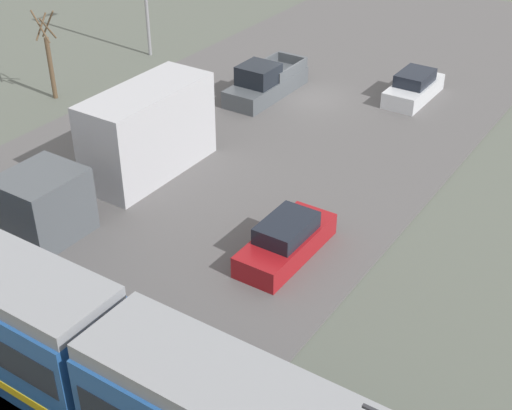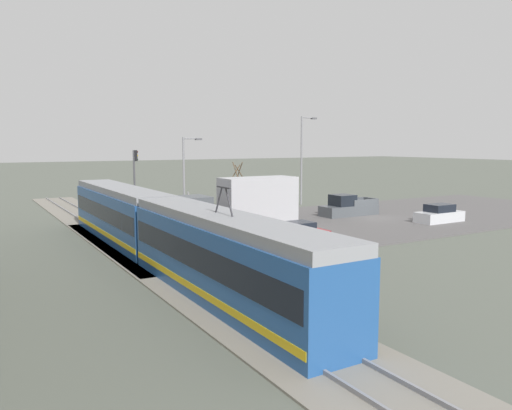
% 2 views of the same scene
% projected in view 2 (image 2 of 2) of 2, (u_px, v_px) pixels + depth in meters
% --- Properties ---
extents(ground_plane, '(320.00, 320.00, 0.00)m').
position_uv_depth(ground_plane, '(372.00, 218.00, 43.31)').
color(ground_plane, '#565B51').
extents(road_surface, '(18.36, 47.10, 0.08)m').
position_uv_depth(road_surface, '(372.00, 218.00, 43.31)').
color(road_surface, '#565454').
rests_on(road_surface, ground).
extents(rail_bed, '(61.98, 4.40, 0.22)m').
position_uv_depth(rail_bed, '(128.00, 243.00, 32.46)').
color(rail_bed, gray).
rests_on(rail_bed, ground).
extents(light_rail_tram, '(30.36, 2.62, 4.65)m').
position_uv_depth(light_rail_tram, '(160.00, 230.00, 26.97)').
color(light_rail_tram, '#235193').
rests_on(light_rail_tram, ground).
extents(box_truck, '(2.52, 10.34, 3.76)m').
position_uv_depth(box_truck, '(242.00, 204.00, 38.62)').
color(box_truck, '#4C5156').
rests_on(box_truck, ground).
extents(pickup_truck, '(1.96, 5.47, 1.90)m').
position_uv_depth(pickup_truck, '(348.00, 207.00, 44.54)').
color(pickup_truck, '#4C5156').
rests_on(pickup_truck, ground).
extents(sedan_car_0, '(1.72, 4.42, 1.46)m').
position_uv_depth(sedan_car_0, '(295.00, 236.00, 31.50)').
color(sedan_car_0, maroon).
rests_on(sedan_car_0, ground).
extents(sedan_car_1, '(1.77, 4.23, 1.47)m').
position_uv_depth(sedan_car_1, '(439.00, 215.00, 40.85)').
color(sedan_car_1, silver).
rests_on(sedan_car_1, ground).
extents(traffic_light_pole, '(0.28, 0.47, 5.90)m').
position_uv_depth(traffic_light_pole, '(135.00, 175.00, 43.30)').
color(traffic_light_pole, '#47474C').
rests_on(traffic_light_pole, ground).
extents(street_tree, '(1.11, 0.92, 4.68)m').
position_uv_depth(street_tree, '(238.00, 188.00, 49.11)').
color(street_tree, brown).
rests_on(street_tree, ground).
extents(street_lamp_near_crossing, '(0.36, 1.95, 9.31)m').
position_uv_depth(street_lamp_near_crossing, '(303.00, 155.00, 52.79)').
color(street_lamp_near_crossing, gray).
rests_on(street_lamp_near_crossing, ground).
extents(street_lamp_mid_block, '(0.36, 1.95, 7.06)m').
position_uv_depth(street_lamp_mid_block, '(186.00, 168.00, 47.13)').
color(street_lamp_mid_block, gray).
rests_on(street_lamp_mid_block, ground).
extents(no_parking_sign, '(0.32, 0.08, 2.07)m').
position_uv_depth(no_parking_sign, '(188.00, 200.00, 46.01)').
color(no_parking_sign, gray).
rests_on(no_parking_sign, ground).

